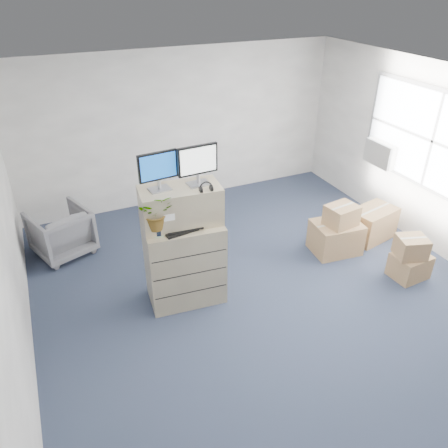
{
  "coord_description": "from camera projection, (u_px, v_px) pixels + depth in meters",
  "views": [
    {
      "loc": [
        -2.44,
        -3.9,
        3.94
      ],
      "look_at": [
        -0.52,
        0.4,
        1.16
      ],
      "focal_mm": 35.0,
      "sensor_mm": 36.0,
      "label": 1
    }
  ],
  "objects": [
    {
      "name": "ground",
      "position": [
        271.0,
        303.0,
        5.93
      ],
      "size": [
        7.0,
        7.0,
        0.0
      ],
      "primitive_type": "plane",
      "color": "#263044",
      "rests_on": "ground"
    },
    {
      "name": "wall_back",
      "position": [
        181.0,
        128.0,
        7.97
      ],
      "size": [
        6.0,
        0.02,
        2.8
      ],
      "primitive_type": "cube",
      "color": "#BBB8B2",
      "rests_on": "ground"
    },
    {
      "name": "window",
      "position": [
        434.0,
        141.0,
        6.49
      ],
      "size": [
        0.07,
        2.72,
        1.52
      ],
      "color": "gray",
      "rests_on": "wall_right"
    },
    {
      "name": "ac_unit",
      "position": [
        382.0,
        153.0,
        7.43
      ],
      "size": [
        0.24,
        0.6,
        0.4
      ],
      "primitive_type": "cube",
      "color": "beige",
      "rests_on": "wall_right"
    },
    {
      "name": "filing_cabinet_lower",
      "position": [
        185.0,
        262.0,
        5.75
      ],
      "size": [
        1.04,
        0.69,
        1.15
      ],
      "primitive_type": "cube",
      "rotation": [
        0.0,
        0.0,
        -0.09
      ],
      "color": "#9B896B",
      "rests_on": "ground"
    },
    {
      "name": "filing_cabinet_upper",
      "position": [
        181.0,
        206.0,
        5.38
      ],
      "size": [
        1.03,
        0.58,
        0.49
      ],
      "primitive_type": "cube",
      "rotation": [
        0.0,
        0.0,
        -0.09
      ],
      "color": "#9B896B",
      "rests_on": "filing_cabinet_lower"
    },
    {
      "name": "monitor_left",
      "position": [
        158.0,
        169.0,
        5.07
      ],
      "size": [
        0.48,
        0.21,
        0.48
      ],
      "rotation": [
        0.0,
        0.0,
        0.1
      ],
      "color": "#99999E",
      "rests_on": "filing_cabinet_upper"
    },
    {
      "name": "monitor_right",
      "position": [
        198.0,
        163.0,
        5.19
      ],
      "size": [
        0.51,
        0.21,
        0.5
      ],
      "rotation": [
        0.0,
        0.0,
        0.06
      ],
      "color": "#99999E",
      "rests_on": "filing_cabinet_upper"
    },
    {
      "name": "headphones",
      "position": [
        206.0,
        188.0,
        5.16
      ],
      "size": [
        0.16,
        0.03,
        0.16
      ],
      "primitive_type": "torus",
      "rotation": [
        1.57,
        0.0,
        -0.09
      ],
      "color": "black",
      "rests_on": "filing_cabinet_upper"
    },
    {
      "name": "keyboard",
      "position": [
        184.0,
        229.0,
        5.35
      ],
      "size": [
        0.53,
        0.28,
        0.03
      ],
      "primitive_type": "cube",
      "rotation": [
        0.0,
        0.0,
        0.14
      ],
      "color": "black",
      "rests_on": "filing_cabinet_lower"
    },
    {
      "name": "mouse",
      "position": [
        213.0,
        221.0,
        5.5
      ],
      "size": [
        0.11,
        0.07,
        0.04
      ],
      "primitive_type": "ellipsoid",
      "rotation": [
        0.0,
        0.0,
        0.04
      ],
      "color": "silver",
      "rests_on": "filing_cabinet_lower"
    },
    {
      "name": "water_bottle",
      "position": [
        184.0,
        212.0,
        5.43
      ],
      "size": [
        0.09,
        0.09,
        0.31
      ],
      "primitive_type": "cylinder",
      "color": "gray",
      "rests_on": "filing_cabinet_lower"
    },
    {
      "name": "phone_dock",
      "position": [
        181.0,
        220.0,
        5.46
      ],
      "size": [
        0.07,
        0.06,
        0.15
      ],
      "rotation": [
        0.0,
        0.0,
        -0.09
      ],
      "color": "silver",
      "rests_on": "filing_cabinet_lower"
    },
    {
      "name": "external_drive",
      "position": [
        205.0,
        215.0,
        5.63
      ],
      "size": [
        0.21,
        0.17,
        0.06
      ],
      "primitive_type": "cube",
      "rotation": [
        0.0,
        0.0,
        0.15
      ],
      "color": "black",
      "rests_on": "filing_cabinet_lower"
    },
    {
      "name": "tissue_box",
      "position": [
        202.0,
        209.0,
        5.6
      ],
      "size": [
        0.24,
        0.13,
        0.09
      ],
      "primitive_type": "cube",
      "rotation": [
        0.0,
        0.0,
        -0.05
      ],
      "color": "#3F90D6",
      "rests_on": "external_drive"
    },
    {
      "name": "potted_plant",
      "position": [
        156.0,
        216.0,
        5.15
      ],
      "size": [
        0.44,
        0.48,
        0.44
      ],
      "rotation": [
        0.0,
        0.0,
        -0.09
      ],
      "color": "#9FBE99",
      "rests_on": "filing_cabinet_lower"
    },
    {
      "name": "office_chair",
      "position": [
        61.0,
        230.0,
        6.77
      ],
      "size": [
        1.02,
        0.99,
        0.83
      ],
      "primitive_type": "imported",
      "rotation": [
        0.0,
        0.0,
        3.49
      ],
      "color": "slate",
      "rests_on": "ground"
    },
    {
      "name": "cardboard_boxes",
      "position": [
        363.0,
        234.0,
        6.86
      ],
      "size": [
        1.6,
        1.61,
        0.82
      ],
      "color": "#936447",
      "rests_on": "ground"
    }
  ]
}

